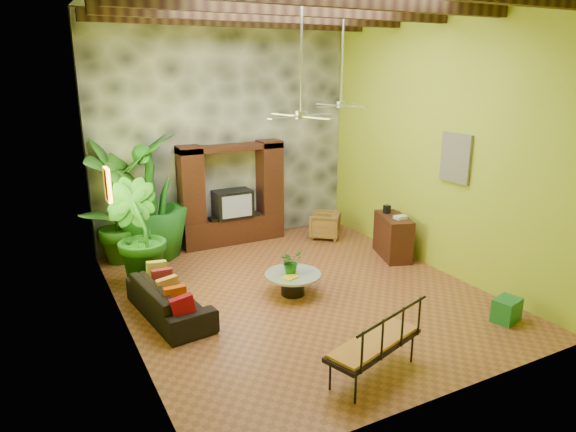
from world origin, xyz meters
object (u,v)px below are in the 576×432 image
entertainment_center (232,202)px  ceiling_fan_back (341,94)px  tall_plant_a (114,203)px  coffee_table (293,281)px  ceiling_fan_front (301,102)px  tall_plant_b (137,234)px  tall_plant_c (151,197)px  green_bin (506,310)px  wicker_armchair (325,225)px  sofa (169,299)px  side_console (393,236)px  iron_bench (378,341)px

entertainment_center → ceiling_fan_back: size_ratio=1.29×
tall_plant_a → coffee_table: size_ratio=2.57×
ceiling_fan_front → coffee_table: size_ratio=1.86×
tall_plant_b → tall_plant_c: bearing=66.3°
coffee_table → green_bin: size_ratio=2.29×
wicker_armchair → tall_plant_c: tall_plant_c is taller
entertainment_center → ceiling_fan_back: 3.50m
ceiling_fan_front → sofa: 3.80m
sofa → side_console: (4.95, 0.48, 0.16)m
entertainment_center → tall_plant_a: tall_plant_a is taller
ceiling_fan_front → ceiling_fan_back: 2.41m
iron_bench → tall_plant_c: bearing=86.1°
entertainment_center → green_bin: 6.18m
ceiling_fan_front → wicker_armchair: size_ratio=2.73×
tall_plant_b → side_console: (5.10, -1.01, -0.54)m
wicker_armchair → ceiling_fan_back: bearing=19.9°
wicker_armchair → green_bin: 4.93m
ceiling_fan_back → wicker_armchair: size_ratio=2.73×
sofa → side_console: side_console is taller
ceiling_fan_back → iron_bench: 5.31m
ceiling_fan_back → tall_plant_c: (-3.45, 1.86, -2.09)m
ceiling_fan_back → coffee_table: 3.80m
tall_plant_b → side_console: size_ratio=1.77×
ceiling_fan_front → ceiling_fan_back: same height
entertainment_center → tall_plant_b: 2.86m
tall_plant_b → side_console: bearing=-11.2°
wicker_armchair → iron_bench: size_ratio=0.43×
entertainment_center → coffee_table: (-0.14, -3.17, -0.71)m
tall_plant_c → tall_plant_b: bearing=-113.7°
wicker_armchair → tall_plant_b: bearing=-40.8°
green_bin → side_console: bearing=85.5°
ceiling_fan_back → tall_plant_c: bearing=151.7°
side_console → tall_plant_b: bearing=-172.1°
ceiling_fan_front → green_bin: 4.64m
ceiling_fan_front → ceiling_fan_back: size_ratio=1.00×
ceiling_fan_back → tall_plant_a: 5.03m
entertainment_center → ceiling_fan_front: ceiling_fan_front is taller
entertainment_center → side_console: (2.65, -2.48, -0.52)m
entertainment_center → sofa: size_ratio=1.20×
ceiling_fan_back → wicker_armchair: (0.44, 1.22, -3.09)m
entertainment_center → ceiling_fan_back: bearing=-50.4°
iron_bench → ceiling_fan_front: bearing=67.5°
coffee_table → side_console: size_ratio=0.89×
iron_bench → side_console: (3.05, 3.46, -0.09)m
tall_plant_a → coffee_table: tall_plant_a is taller
ceiling_fan_back → iron_bench: bearing=-116.5°
entertainment_center → sofa: 3.80m
sofa → coffee_table: (2.16, -0.21, -0.03)m
iron_bench → entertainment_center: bearing=68.3°
coffee_table → iron_bench: iron_bench is taller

